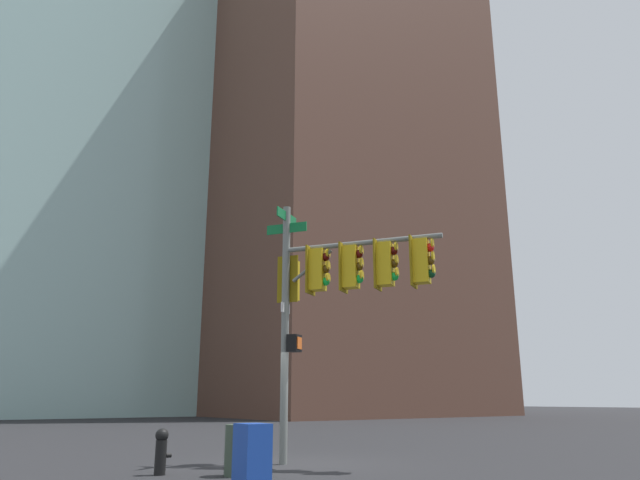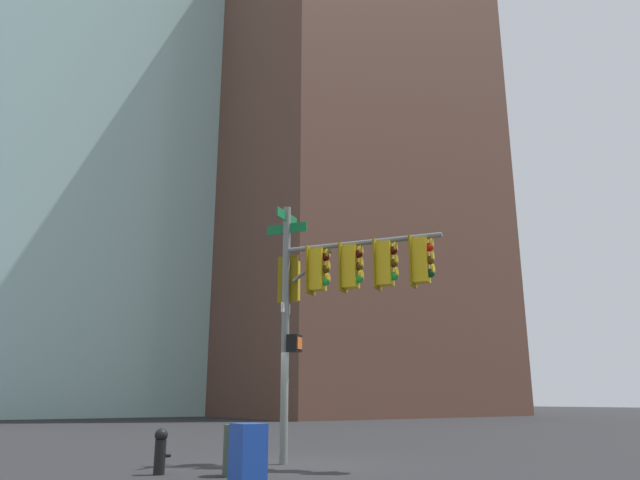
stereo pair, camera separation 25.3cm
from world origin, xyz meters
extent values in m
plane|color=#262628|center=(0.00, 0.00, 0.00)|extent=(200.00, 200.00, 0.00)
cylinder|color=slate|center=(-0.43, 0.12, 3.06)|extent=(0.19, 0.19, 6.11)
cylinder|color=slate|center=(0.61, -1.51, 4.99)|extent=(2.18, 3.32, 0.12)
cylinder|color=slate|center=(-0.06, -0.47, 4.54)|extent=(0.63, 0.92, 0.75)
cube|color=#0F6B33|center=(-0.43, 0.12, 5.86)|extent=(0.95, 0.62, 0.24)
cube|color=#0F6B33|center=(-0.43, 0.12, 5.56)|extent=(0.61, 0.93, 0.24)
cube|color=white|center=(-0.43, 0.12, 3.56)|extent=(0.40, 0.27, 0.24)
cube|color=gold|center=(0.02, -0.59, 4.43)|extent=(0.47, 0.47, 1.00)
cube|color=#7D640C|center=(-0.08, -0.43, 4.43)|extent=(0.48, 0.33, 1.16)
sphere|color=#470A07|center=(0.13, -0.76, 4.73)|extent=(0.20, 0.20, 0.20)
cylinder|color=gold|center=(0.17, -0.82, 4.82)|extent=(0.22, 0.16, 0.23)
sphere|color=#4C330A|center=(0.13, -0.76, 4.43)|extent=(0.20, 0.20, 0.20)
cylinder|color=gold|center=(0.17, -0.82, 4.52)|extent=(0.22, 0.16, 0.23)
sphere|color=green|center=(0.13, -0.76, 4.13)|extent=(0.20, 0.20, 0.20)
cylinder|color=gold|center=(0.17, -0.82, 4.22)|extent=(0.22, 0.16, 0.23)
cube|color=gold|center=(0.47, -1.30, 4.43)|extent=(0.47, 0.47, 1.00)
cube|color=#7D640C|center=(0.37, -1.14, 4.43)|extent=(0.48, 0.33, 1.16)
sphere|color=#470A07|center=(0.58, -1.47, 4.73)|extent=(0.20, 0.20, 0.20)
cylinder|color=gold|center=(0.62, -1.53, 4.82)|extent=(0.22, 0.16, 0.23)
sphere|color=#4C330A|center=(0.58, -1.47, 4.43)|extent=(0.20, 0.20, 0.20)
cylinder|color=gold|center=(0.62, -1.53, 4.52)|extent=(0.22, 0.16, 0.23)
sphere|color=green|center=(0.58, -1.47, 4.13)|extent=(0.20, 0.20, 0.20)
cylinder|color=gold|center=(0.62, -1.53, 4.22)|extent=(0.22, 0.16, 0.23)
cube|color=gold|center=(0.92, -2.01, 4.43)|extent=(0.47, 0.47, 1.00)
cube|color=#7D640C|center=(0.82, -1.85, 4.43)|extent=(0.48, 0.33, 1.16)
sphere|color=#470A07|center=(1.03, -2.18, 4.73)|extent=(0.20, 0.20, 0.20)
cylinder|color=gold|center=(1.07, -2.24, 4.82)|extent=(0.22, 0.16, 0.23)
sphere|color=#4C330A|center=(1.03, -2.18, 4.43)|extent=(0.20, 0.20, 0.20)
cylinder|color=gold|center=(1.07, -2.24, 4.52)|extent=(0.22, 0.16, 0.23)
sphere|color=green|center=(1.03, -2.18, 4.13)|extent=(0.20, 0.20, 0.20)
cylinder|color=gold|center=(1.07, -2.24, 4.22)|extent=(0.22, 0.16, 0.23)
cube|color=gold|center=(1.38, -2.72, 4.43)|extent=(0.47, 0.47, 1.00)
cube|color=#7D640C|center=(1.27, -2.56, 4.43)|extent=(0.48, 0.33, 1.16)
sphere|color=red|center=(1.49, -2.89, 4.73)|extent=(0.20, 0.20, 0.20)
cylinder|color=gold|center=(1.52, -2.94, 4.82)|extent=(0.22, 0.16, 0.23)
sphere|color=#4C330A|center=(1.49, -2.89, 4.43)|extent=(0.20, 0.20, 0.20)
cylinder|color=gold|center=(1.52, -2.94, 4.52)|extent=(0.22, 0.16, 0.23)
sphere|color=#0A3819|center=(1.49, -2.89, 4.13)|extent=(0.20, 0.20, 0.20)
cylinder|color=gold|center=(1.52, -2.94, 4.22)|extent=(0.22, 0.16, 0.23)
cube|color=gold|center=(-0.18, 0.27, 4.29)|extent=(0.47, 0.47, 1.00)
cube|color=#7D640C|center=(-0.34, 0.17, 4.29)|extent=(0.33, 0.48, 1.16)
sphere|color=#470A07|center=(-0.01, 0.38, 4.59)|extent=(0.20, 0.20, 0.20)
cylinder|color=gold|center=(0.04, 0.42, 4.68)|extent=(0.16, 0.22, 0.23)
sphere|color=#4C330A|center=(-0.01, 0.38, 4.29)|extent=(0.20, 0.20, 0.20)
cylinder|color=gold|center=(0.04, 0.42, 4.38)|extent=(0.16, 0.22, 0.23)
sphere|color=green|center=(-0.01, 0.38, 3.99)|extent=(0.20, 0.20, 0.20)
cylinder|color=gold|center=(0.04, 0.42, 4.08)|extent=(0.16, 0.22, 0.23)
cube|color=black|center=(-0.30, -0.09, 2.71)|extent=(0.44, 0.41, 0.40)
cube|color=#EA5914|center=(-0.23, -0.20, 2.71)|extent=(0.22, 0.15, 0.28)
cylinder|color=black|center=(-3.44, -0.14, 0.33)|extent=(0.22, 0.22, 0.65)
sphere|color=black|center=(-3.44, -0.14, 0.74)|extent=(0.26, 0.26, 0.26)
cylinder|color=black|center=(-3.28, -0.14, 0.36)|extent=(0.10, 0.09, 0.09)
cylinder|color=#384738|center=(-2.27, -1.17, 0.47)|extent=(0.56, 0.56, 0.95)
cube|color=#193FA5|center=(-3.13, -3.18, 0.53)|extent=(0.47, 0.59, 1.05)
cube|color=brown|center=(26.76, 32.77, 23.68)|extent=(25.03, 21.14, 47.35)
cube|color=#4C3328|center=(30.06, 43.03, 18.03)|extent=(22.70, 16.30, 36.05)
cube|color=#9EC6C1|center=(9.06, 48.78, 28.63)|extent=(32.72, 23.90, 57.26)
cube|color=brown|center=(33.73, 43.04, 22.48)|extent=(17.16, 14.62, 44.96)
camera|label=1|loc=(-8.16, -11.97, 1.43)|focal=33.45mm
camera|label=2|loc=(-7.95, -12.11, 1.43)|focal=33.45mm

